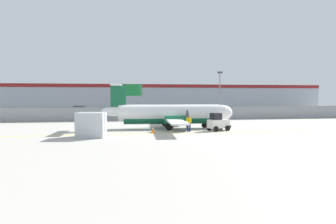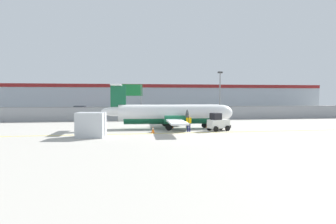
# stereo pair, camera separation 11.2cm
# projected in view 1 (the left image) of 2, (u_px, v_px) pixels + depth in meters

# --- Properties ---
(ground_plane) EXTENTS (140.00, 140.00, 0.01)m
(ground_plane) POSITION_uv_depth(u_px,v_px,m) (182.00, 133.00, 29.68)
(ground_plane) COLOR #ADA89E
(perimeter_fence) EXTENTS (98.00, 0.10, 2.10)m
(perimeter_fence) POSITION_uv_depth(u_px,v_px,m) (160.00, 113.00, 45.38)
(perimeter_fence) COLOR gray
(perimeter_fence) RESTS_ON ground
(parking_lot_strip) EXTENTS (98.00, 17.00, 0.12)m
(parking_lot_strip) POSITION_uv_depth(u_px,v_px,m) (152.00, 115.00, 56.77)
(parking_lot_strip) COLOR #38383A
(parking_lot_strip) RESTS_ON ground
(background_building) EXTENTS (91.00, 8.10, 6.50)m
(background_building) POSITION_uv_depth(u_px,v_px,m) (144.00, 98.00, 74.81)
(background_building) COLOR #A8B2BC
(background_building) RESTS_ON ground
(commuter_airplane) EXTENTS (15.03, 16.07, 4.92)m
(commuter_airplane) POSITION_uv_depth(u_px,v_px,m) (172.00, 114.00, 33.97)
(commuter_airplane) COLOR white
(commuter_airplane) RESTS_ON ground
(baggage_tug) EXTENTS (2.55, 1.93, 1.88)m
(baggage_tug) POSITION_uv_depth(u_px,v_px,m) (218.00, 123.00, 31.60)
(baggage_tug) COLOR silver
(baggage_tug) RESTS_ON ground
(ground_crew_worker) EXTENTS (0.55, 0.37, 1.70)m
(ground_crew_worker) POSITION_uv_depth(u_px,v_px,m) (189.00, 122.00, 30.76)
(ground_crew_worker) COLOR #191E4C
(ground_crew_worker) RESTS_ON ground
(cargo_container) EXTENTS (2.66, 2.32, 2.20)m
(cargo_container) POSITION_uv_depth(u_px,v_px,m) (91.00, 125.00, 26.65)
(cargo_container) COLOR #B7BCC1
(cargo_container) RESTS_ON ground
(traffic_cone_near_left) EXTENTS (0.36, 0.36, 0.64)m
(traffic_cone_near_left) POSITION_uv_depth(u_px,v_px,m) (153.00, 130.00, 29.66)
(traffic_cone_near_left) COLOR orange
(traffic_cone_near_left) RESTS_ON ground
(traffic_cone_near_right) EXTENTS (0.36, 0.36, 0.64)m
(traffic_cone_near_right) POSITION_uv_depth(u_px,v_px,m) (206.00, 125.00, 34.77)
(traffic_cone_near_right) COLOR orange
(traffic_cone_near_right) RESTS_ON ground
(traffic_cone_far_left) EXTENTS (0.36, 0.36, 0.64)m
(traffic_cone_far_left) POSITION_uv_depth(u_px,v_px,m) (172.00, 125.00, 34.10)
(traffic_cone_far_left) COLOR orange
(traffic_cone_far_left) RESTS_ON ground
(parked_car_0) EXTENTS (4.32, 2.27, 1.58)m
(parked_car_0) POSITION_uv_depth(u_px,v_px,m) (80.00, 110.00, 60.70)
(parked_car_0) COLOR red
(parked_car_0) RESTS_ON parking_lot_strip
(parked_car_1) EXTENTS (4.21, 2.01, 1.58)m
(parked_car_1) POSITION_uv_depth(u_px,v_px,m) (117.00, 112.00, 50.46)
(parked_car_1) COLOR red
(parked_car_1) RESTS_ON parking_lot_strip
(parked_car_2) EXTENTS (4.30, 2.22, 1.58)m
(parked_car_2) POSITION_uv_depth(u_px,v_px,m) (156.00, 110.00, 58.61)
(parked_car_2) COLOR black
(parked_car_2) RESTS_ON parking_lot_strip
(parked_car_3) EXTENTS (4.38, 2.41, 1.58)m
(parked_car_3) POSITION_uv_depth(u_px,v_px,m) (193.00, 112.00, 51.60)
(parked_car_3) COLOR navy
(parked_car_3) RESTS_ON parking_lot_strip
(parked_car_4) EXTENTS (4.34, 2.30, 1.58)m
(parked_car_4) POSITION_uv_depth(u_px,v_px,m) (224.00, 111.00, 56.05)
(parked_car_4) COLOR black
(parked_car_4) RESTS_ON parking_lot_strip
(apron_light_pole) EXTENTS (0.70, 0.30, 7.27)m
(apron_light_pole) POSITION_uv_depth(u_px,v_px,m) (220.00, 92.00, 44.22)
(apron_light_pole) COLOR slate
(apron_light_pole) RESTS_ON ground
(highway_sign) EXTENTS (3.60, 0.14, 5.50)m
(highway_sign) POSITION_uv_depth(u_px,v_px,m) (131.00, 93.00, 46.57)
(highway_sign) COLOR slate
(highway_sign) RESTS_ON ground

